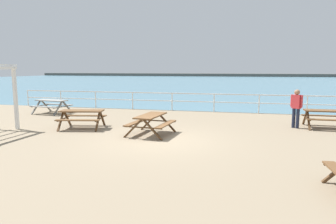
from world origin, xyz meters
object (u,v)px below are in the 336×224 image
picnic_table_near_left (151,120)px  picnic_table_far_right (52,103)px  picnic_table_near_right (327,115)px  picnic_table_far_left (82,115)px  visitor (296,106)px

picnic_table_near_left → picnic_table_far_right: size_ratio=0.97×
picnic_table_near_left → picnic_table_near_right: bearing=-60.9°
picnic_table_near_left → picnic_table_near_right: size_ratio=1.07×
picnic_table_far_left → visitor: visitor is taller
picnic_table_near_left → picnic_table_far_right: same height
picnic_table_near_left → picnic_table_near_right: (6.93, 3.07, 0.00)m
picnic_table_far_left → picnic_table_far_right: same height
picnic_table_near_left → visitor: visitor is taller
picnic_table_far_left → visitor: (8.89, 2.22, 0.36)m
picnic_table_far_right → visitor: visitor is taller
picnic_table_near_right → visitor: 1.36m
picnic_table_near_left → visitor: 6.30m
picnic_table_far_left → visitor: size_ratio=1.25×
picnic_table_far_left → picnic_table_near_left: bearing=-21.5°
picnic_table_far_left → picnic_table_far_right: bearing=125.8°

